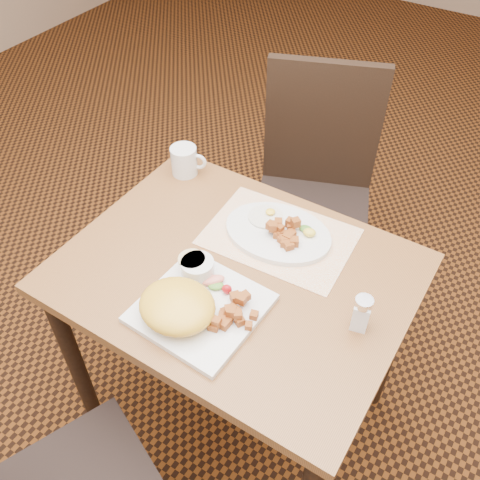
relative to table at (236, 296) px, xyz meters
The scene contains 15 objects.
ground 0.64m from the table, ahead, with size 8.00×8.00×0.00m, color black.
table is the anchor object (origin of this frame).
chair_far 0.69m from the table, 97.25° to the left, with size 0.55×0.55×0.97m.
placemat 0.20m from the table, 77.66° to the left, with size 0.40×0.28×0.00m, color white.
plate_square 0.20m from the table, 89.92° to the right, with size 0.28×0.28×0.02m, color silver.
plate_oval 0.21m from the table, 79.90° to the left, with size 0.30×0.23×0.02m, color silver, non-canonical shape.
hollandaise_mound 0.26m from the table, 98.64° to the right, with size 0.19×0.17×0.07m.
ramekin 0.18m from the table, 131.01° to the right, with size 0.10×0.08×0.05m.
garnish_sq 0.16m from the table, 91.46° to the right, with size 0.09×0.06×0.03m.
fried_egg 0.24m from the table, 97.19° to the left, with size 0.10×0.10×0.02m.
garnish_ov 0.27m from the table, 62.94° to the left, with size 0.06×0.05×0.02m.
salt_shaker 0.38m from the table, ahead, with size 0.05×0.05×0.10m.
coffee_mug 0.47m from the table, 143.49° to the left, with size 0.11×0.08×0.09m.
home_fries_sq 0.22m from the table, 60.63° to the right, with size 0.10×0.13×0.04m.
home_fries_ov 0.22m from the table, 70.50° to the left, with size 0.10×0.11×0.04m.
Camera 1 is at (0.51, -0.79, 1.80)m, focal length 40.00 mm.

